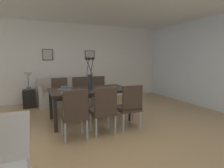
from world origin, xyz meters
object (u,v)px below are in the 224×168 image
(dining_chair_near_right, at_px, (61,94))
(bowl_near_right, at_px, (65,87))
(dining_chair_far_left, at_px, (104,108))
(dining_chair_mid_right, at_px, (99,91))
(bowl_near_left, at_px, (68,90))
(table_lamp, at_px, (28,77))
(dining_chair_far_right, at_px, (81,92))
(centerpiece_vase, at_px, (90,77))
(dining_table, at_px, (90,92))
(dining_chair_near_left, at_px, (75,112))
(dining_chair_mid_left, at_px, (130,105))
(framed_picture_left, at_px, (48,55))
(framed_picture_center, at_px, (90,55))
(side_table, at_px, (29,98))
(sofa, at_px, (70,95))

(dining_chair_near_right, bearing_deg, bowl_near_right, -90.46)
(dining_chair_far_left, xyz_separation_m, dining_chair_mid_right, (0.55, 1.82, 0.00))
(bowl_near_left, xyz_separation_m, table_lamp, (-0.77, 2.06, 0.11))
(dining_chair_far_right, height_order, centerpiece_vase, centerpiece_vase)
(centerpiece_vase, relative_size, table_lamp, 1.44)
(dining_table, xyz_separation_m, dining_chair_near_right, (-0.53, 0.91, -0.16))
(dining_chair_near_left, height_order, dining_chair_mid_left, same)
(dining_chair_mid_right, relative_size, table_lamp, 1.80)
(bowl_near_left, relative_size, framed_picture_left, 0.47)
(dining_chair_near_right, distance_m, centerpiece_vase, 1.18)
(dining_table, height_order, dining_chair_near_right, dining_chair_near_right)
(dining_table, height_order, framed_picture_center, framed_picture_center)
(side_table, bearing_deg, table_lamp, 90.00)
(dining_table, bearing_deg, dining_chair_near_left, -121.35)
(side_table, bearing_deg, dining_chair_near_left, -74.83)
(table_lamp, bearing_deg, dining_chair_mid_right, -26.45)
(dining_chair_near_right, bearing_deg, dining_chair_mid_right, -0.18)
(dining_chair_far_left, distance_m, framed_picture_center, 3.43)
(dining_chair_far_right, xyz_separation_m, side_table, (-1.34, 0.90, -0.25))
(table_lamp, bearing_deg, dining_chair_near_right, -49.80)
(sofa, bearing_deg, bowl_near_left, -101.89)
(dining_chair_far_right, distance_m, framed_picture_left, 1.86)
(centerpiece_vase, height_order, table_lamp, centerpiece_vase)
(dining_chair_far_left, height_order, framed_picture_left, framed_picture_left)
(dining_chair_near_left, distance_m, framed_picture_center, 3.61)
(dining_table, distance_m, table_lamp, 2.27)
(bowl_near_right, bearing_deg, dining_chair_near_right, 89.54)
(sofa, bearing_deg, side_table, 178.40)
(dining_chair_far_left, xyz_separation_m, bowl_near_right, (-0.53, 1.13, 0.27))
(dining_table, relative_size, dining_chair_near_left, 1.96)
(centerpiece_vase, bearing_deg, dining_chair_mid_right, 59.00)
(dining_chair_mid_right, xyz_separation_m, sofa, (-0.66, 0.89, -0.23))
(dining_table, height_order, dining_chair_mid_right, dining_chair_mid_right)
(dining_chair_near_left, height_order, dining_chair_far_right, same)
(dining_chair_near_left, relative_size, sofa, 0.48)
(dining_chair_far_left, bearing_deg, bowl_near_right, 115.32)
(centerpiece_vase, bearing_deg, dining_table, -124.65)
(dining_chair_far_left, height_order, framed_picture_center, framed_picture_center)
(centerpiece_vase, bearing_deg, framed_picture_center, 72.87)
(dining_chair_near_right, height_order, sofa, dining_chair_near_right)
(bowl_near_right, bearing_deg, dining_chair_far_right, 51.30)
(dining_table, relative_size, bowl_near_left, 10.59)
(bowl_near_left, bearing_deg, side_table, 110.60)
(dining_chair_mid_left, xyz_separation_m, framed_picture_center, (0.14, 3.16, 1.04))
(bowl_near_right, bearing_deg, framed_picture_left, 94.57)
(dining_chair_near_left, bearing_deg, framed_picture_center, 68.43)
(centerpiece_vase, distance_m, framed_picture_center, 2.45)
(dining_table, xyz_separation_m, side_table, (-1.31, 1.84, -0.41))
(centerpiece_vase, bearing_deg, table_lamp, 125.63)
(framed_picture_center, bearing_deg, dining_chair_near_right, -132.11)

